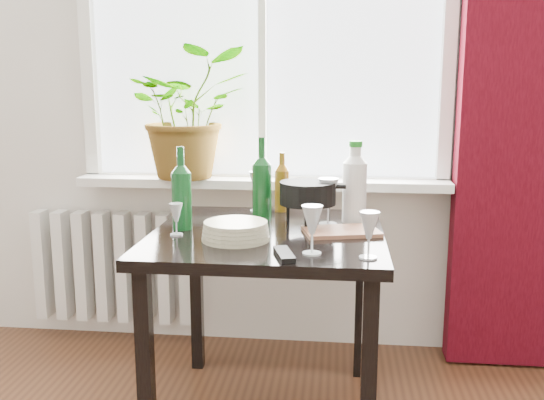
# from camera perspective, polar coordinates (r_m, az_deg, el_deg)

# --- Properties ---
(window) EXTENTS (1.72, 0.08, 1.62)m
(window) POSITION_cam_1_polar(r_m,az_deg,el_deg) (2.87, -0.85, 17.35)
(window) COLOR white
(window) RESTS_ON ground
(windowsill) EXTENTS (1.72, 0.20, 0.04)m
(windowsill) POSITION_cam_1_polar(r_m,az_deg,el_deg) (2.83, -0.98, 1.69)
(windowsill) COLOR white
(windowsill) RESTS_ON ground
(curtain) EXTENTS (0.50, 0.12, 2.56)m
(curtain) POSITION_cam_1_polar(r_m,az_deg,el_deg) (2.84, 22.34, 10.47)
(curtain) COLOR #35040D
(curtain) RESTS_ON ground
(radiator) EXTENTS (0.80, 0.10, 0.55)m
(radiator) POSITION_cam_1_polar(r_m,az_deg,el_deg) (3.14, -14.67, -6.07)
(radiator) COLOR silver
(radiator) RESTS_ON ground
(table) EXTENTS (0.85, 0.85, 0.74)m
(table) POSITION_cam_1_polar(r_m,az_deg,el_deg) (2.27, -0.39, -5.22)
(table) COLOR black
(table) RESTS_ON ground
(potted_plant) EXTENTS (0.68, 0.65, 0.60)m
(potted_plant) POSITION_cam_1_polar(r_m,az_deg,el_deg) (2.83, -7.89, 8.09)
(potted_plant) COLOR #286D1D
(potted_plant) RESTS_ON windowsill
(wine_bottle_left) EXTENTS (0.07, 0.07, 0.32)m
(wine_bottle_left) POSITION_cam_1_polar(r_m,az_deg,el_deg) (2.28, -8.52, 1.16)
(wine_bottle_left) COLOR #0C3F17
(wine_bottle_left) RESTS_ON table
(wine_bottle_right) EXTENTS (0.09, 0.09, 0.33)m
(wine_bottle_right) POSITION_cam_1_polar(r_m,az_deg,el_deg) (2.41, -0.96, 2.05)
(wine_bottle_right) COLOR #0B3B14
(wine_bottle_right) RESTS_ON table
(bottle_amber) EXTENTS (0.07, 0.07, 0.26)m
(bottle_amber) POSITION_cam_1_polar(r_m,az_deg,el_deg) (2.57, 0.95, 1.76)
(bottle_amber) COLOR brown
(bottle_amber) RESTS_ON table
(cleaning_bottle) EXTENTS (0.12, 0.12, 0.33)m
(cleaning_bottle) POSITION_cam_1_polar(r_m,az_deg,el_deg) (2.39, 7.79, 1.83)
(cleaning_bottle) COLOR silver
(cleaning_bottle) RESTS_ON table
(wineglass_front_right) EXTENTS (0.07, 0.07, 0.16)m
(wineglass_front_right) POSITION_cam_1_polar(r_m,az_deg,el_deg) (1.93, 3.79, -2.80)
(wineglass_front_right) COLOR silver
(wineglass_front_right) RESTS_ON table
(wineglass_far_right) EXTENTS (0.08, 0.08, 0.15)m
(wineglass_far_right) POSITION_cam_1_polar(r_m,az_deg,el_deg) (1.91, 9.11, -3.23)
(wineglass_far_right) COLOR silver
(wineglass_far_right) RESTS_ON table
(wineglass_back_center) EXTENTS (0.09, 0.09, 0.19)m
(wineglass_back_center) POSITION_cam_1_polar(r_m,az_deg,el_deg) (2.34, 5.31, -0.10)
(wineglass_back_center) COLOR silver
(wineglass_back_center) RESTS_ON table
(wineglass_back_left) EXTENTS (0.08, 0.08, 0.18)m
(wineglass_back_left) POSITION_cam_1_polar(r_m,az_deg,el_deg) (2.57, -1.35, 0.84)
(wineglass_back_left) COLOR silver
(wineglass_back_left) RESTS_ON table
(wineglass_front_left) EXTENTS (0.06, 0.06, 0.12)m
(wineglass_front_left) POSITION_cam_1_polar(r_m,az_deg,el_deg) (2.20, -9.01, -1.79)
(wineglass_front_left) COLOR silver
(wineglass_front_left) RESTS_ON table
(plate_stack) EXTENTS (0.31, 0.31, 0.06)m
(plate_stack) POSITION_cam_1_polar(r_m,az_deg,el_deg) (2.12, -3.43, -2.94)
(plate_stack) COLOR beige
(plate_stack) RESTS_ON table
(fondue_pot) EXTENTS (0.28, 0.26, 0.17)m
(fondue_pot) POSITION_cam_1_polar(r_m,az_deg,el_deg) (2.34, 3.37, -0.30)
(fondue_pot) COLOR black
(fondue_pot) RESTS_ON table
(tv_remote) EXTENTS (0.09, 0.16, 0.02)m
(tv_remote) POSITION_cam_1_polar(r_m,az_deg,el_deg) (1.92, 1.16, -5.12)
(tv_remote) COLOR black
(tv_remote) RESTS_ON table
(cutting_board) EXTENTS (0.30, 0.23, 0.01)m
(cutting_board) POSITION_cam_1_polar(r_m,az_deg,el_deg) (2.23, 6.52, -2.95)
(cutting_board) COLOR #976044
(cutting_board) RESTS_ON table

